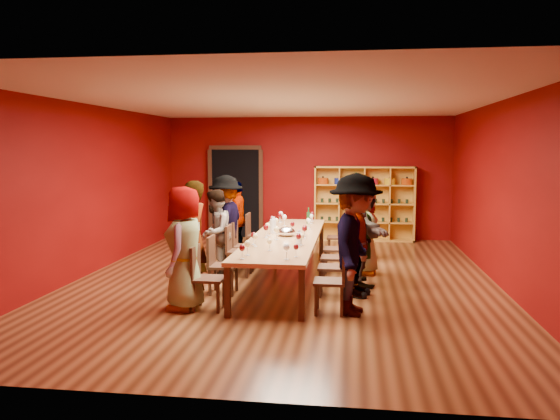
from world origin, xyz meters
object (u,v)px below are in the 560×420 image
object	(u,v)px
person_left_2	(215,233)
person_right_0	(355,245)
person_left_4	(237,219)
chair_person_right_4	(342,234)
spittoon_bowl	(286,232)
wine_bottle	(309,217)
chair_person_left_0	(203,274)
person_right_4	(363,217)
chair_person_right_2	(339,254)
chair_person_right_1	(337,263)
person_left_1	(192,237)
person_right_1	(357,244)
person_right_2	(361,231)
chair_person_right_3	(340,246)
chair_person_left_3	(241,243)
person_left_3	(226,222)
tasting_table	(285,239)
shelving_unit	(364,200)
chair_person_left_4	(253,232)
chair_person_left_1	(218,262)
chair_person_right_0	(335,277)
person_right_3	(364,231)
person_left_0	(185,248)
chair_person_left_2	(235,248)

from	to	relation	value
person_left_2	person_right_0	size ratio (longest dim) A/B	0.80
person_left_4	chair_person_right_4	bearing A→B (deg)	85.99
spittoon_bowl	wine_bottle	distance (m)	1.63
chair_person_left_0	person_right_4	xyz separation A→B (m)	(2.24, 3.80, 0.36)
chair_person_left_0	chair_person_right_2	xyz separation A→B (m)	(1.82, 1.70, 0.00)
chair_person_right_1	person_left_1	bearing A→B (deg)	-176.91
person_left_2	person_right_4	distance (m)	3.13
person_right_1	person_right_2	xyz separation A→B (m)	(0.06, 0.74, 0.09)
chair_person_right_3	chair_person_right_4	world-z (taller)	same
chair_person_left_0	chair_person_right_4	distance (m)	4.21
chair_person_right_2	chair_person_right_3	world-z (taller)	same
chair_person_left_3	spittoon_bowl	size ratio (longest dim) A/B	2.92
person_left_1	person_left_3	size ratio (longest dim) A/B	1.00
tasting_table	person_left_4	bearing A→B (deg)	122.11
shelving_unit	chair_person_left_3	xyz separation A→B (m)	(-2.31, -3.61, -0.49)
chair_person_left_3	chair_person_left_4	world-z (taller)	same
chair_person_left_4	shelving_unit	bearing A→B (deg)	45.14
person_left_3	chair_person_right_4	xyz separation A→B (m)	(2.09, 1.25, -0.37)
tasting_table	chair_person_left_4	bearing A→B (deg)	114.47
person_left_4	person_right_1	distance (m)	3.78
person_right_1	spittoon_bowl	size ratio (longest dim) A/B	5.19
person_right_1	person_right_4	bearing A→B (deg)	11.22
person_left_1	chair_person_left_1	bearing A→B (deg)	109.93
chair_person_right_4	person_right_4	xyz separation A→B (m)	(0.42, -0.00, 0.36)
person_left_3	person_right_4	xyz separation A→B (m)	(2.51, 1.25, -0.01)
chair_person_left_1	person_left_3	size ratio (longest dim) A/B	0.51
chair_person_left_0	person_left_1	size ratio (longest dim) A/B	0.51
tasting_table	chair_person_right_0	size ratio (longest dim) A/B	5.06
chair_person_right_2	person_right_3	bearing A→B (deg)	61.35
chair_person_right_3	person_right_2	bearing A→B (deg)	-65.91
person_left_3	person_right_1	world-z (taller)	person_left_3
person_left_1	person_left_4	xyz separation A→B (m)	(0.06, 2.99, -0.09)
chair_person_right_2	person_right_2	size ratio (longest dim) A/B	0.51
shelving_unit	chair_person_left_1	xyz separation A→B (m)	(-2.31, -5.31, -0.49)
person_left_4	chair_person_left_3	bearing A→B (deg)	11.99
person_left_3	person_right_2	distance (m)	2.58
chair_person_left_1	person_left_3	xyz separation A→B (m)	(-0.27, 1.70, 0.37)
chair_person_left_0	person_right_2	distance (m)	2.79
person_left_0	wine_bottle	size ratio (longest dim) A/B	5.35
chair_person_left_0	chair_person_left_3	distance (m)	2.54
chair_person_left_2	person_left_3	size ratio (longest dim) A/B	0.51
chair_person_left_4	spittoon_bowl	bearing A→B (deg)	-64.72
chair_person_right_1	wine_bottle	world-z (taller)	wine_bottle
person_left_1	person_left_2	xyz separation A→B (m)	(0.06, 1.19, -0.11)
person_left_2	person_left_4	world-z (taller)	person_left_4
chair_person_right_2	chair_person_left_1	bearing A→B (deg)	-154.76
chair_person_right_2	wine_bottle	bearing A→B (deg)	109.93
chair_person_right_2	person_left_0	bearing A→B (deg)	-140.67
chair_person_left_1	chair_person_right_0	xyz separation A→B (m)	(1.82, -0.79, 0.00)
chair_person_left_2	person_right_4	bearing A→B (deg)	38.09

